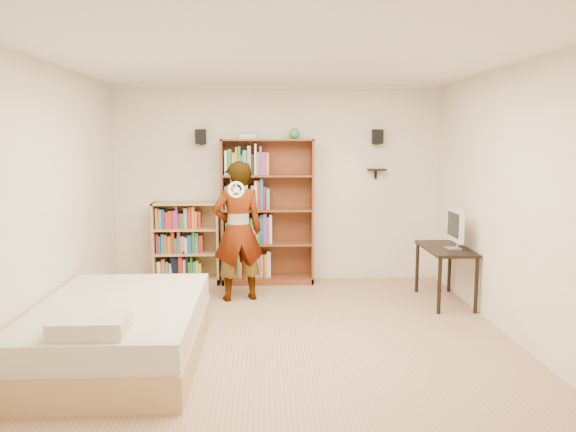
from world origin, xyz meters
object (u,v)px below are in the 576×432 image
at_px(tall_bookshelf, 268,212).
at_px(low_bookshelf, 187,243).
at_px(person, 238,231).
at_px(daybed, 119,323).
at_px(computer_desk, 445,275).

height_order(tall_bookshelf, low_bookshelf, tall_bookshelf).
bearing_deg(person, tall_bookshelf, -128.85).
bearing_deg(tall_bookshelf, daybed, -117.25).
xyz_separation_m(tall_bookshelf, computer_desk, (2.14, -1.04, -0.65)).
distance_m(low_bookshelf, daybed, 2.68).
xyz_separation_m(computer_desk, daybed, (-3.50, -1.61, -0.02)).
distance_m(computer_desk, person, 2.57).
distance_m(tall_bookshelf, daybed, 3.05).
bearing_deg(low_bookshelf, tall_bookshelf, -0.72).
bearing_deg(daybed, computer_desk, 24.68).
relative_size(daybed, person, 1.28).
bearing_deg(daybed, low_bookshelf, 84.56).
xyz_separation_m(low_bookshelf, person, (0.74, -0.83, 0.30)).
xyz_separation_m(tall_bookshelf, person, (-0.37, -0.82, -0.13)).
height_order(tall_bookshelf, computer_desk, tall_bookshelf).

